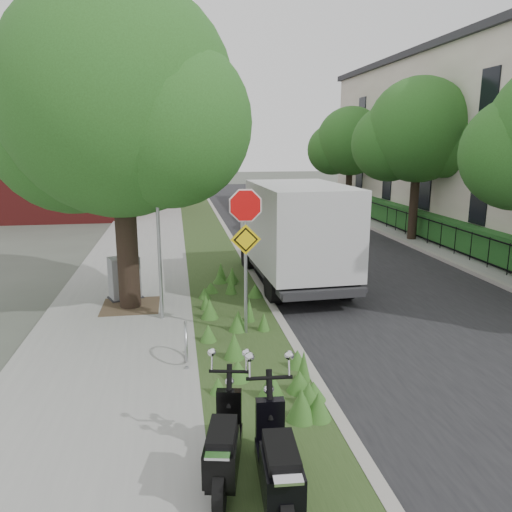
{
  "coord_description": "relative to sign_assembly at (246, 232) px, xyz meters",
  "views": [
    {
      "loc": [
        -2.8,
        -9.41,
        4.14
      ],
      "look_at": [
        -0.83,
        2.77,
        1.3
      ],
      "focal_mm": 35.0,
      "sensor_mm": 36.0,
      "label": 1
    }
  ],
  "objects": [
    {
      "name": "ground",
      "position": [
        1.4,
        -0.58,
        -2.33
      ],
      "size": [
        120.0,
        120.0,
        0.0
      ],
      "primitive_type": "plane",
      "color": "#4C5147",
      "rests_on": "ground"
    },
    {
      "name": "sidewalk_near",
      "position": [
        -2.85,
        9.42,
        -2.27
      ],
      "size": [
        3.5,
        60.0,
        0.12
      ],
      "primitive_type": "cube",
      "color": "gray",
      "rests_on": "ground"
    },
    {
      "name": "verge",
      "position": [
        -0.1,
        9.42,
        -2.27
      ],
      "size": [
        2.0,
        60.0,
        0.12
      ],
      "primitive_type": "cube",
      "color": "#2C421C",
      "rests_on": "ground"
    },
    {
      "name": "kerb_near",
      "position": [
        0.9,
        9.42,
        -2.26
      ],
      "size": [
        0.2,
        60.0,
        0.13
      ],
      "primitive_type": "cube",
      "color": "#9E9991",
      "rests_on": "ground"
    },
    {
      "name": "road",
      "position": [
        4.4,
        9.42,
        -2.32
      ],
      "size": [
        7.0,
        60.0,
        0.01
      ],
      "primitive_type": "cube",
      "color": "black",
      "rests_on": "ground"
    },
    {
      "name": "kerb_far",
      "position": [
        7.9,
        9.42,
        -2.26
      ],
      "size": [
        0.2,
        60.0,
        0.13
      ],
      "primitive_type": "cube",
      "color": "#9E9991",
      "rests_on": "ground"
    },
    {
      "name": "footpath_far",
      "position": [
        9.6,
        9.42,
        -2.27
      ],
      "size": [
        3.2,
        60.0,
        0.12
      ],
      "primitive_type": "cube",
      "color": "gray",
      "rests_on": "ground"
    },
    {
      "name": "street_tree_main",
      "position": [
        -2.68,
        2.28,
        2.48
      ],
      "size": [
        6.21,
        5.54,
        7.66
      ],
      "color": "black",
      "rests_on": "ground"
    },
    {
      "name": "bare_post",
      "position": [
        -1.8,
        1.22,
        -0.21
      ],
      "size": [
        0.08,
        0.08,
        4.0
      ],
      "color": "#A5A8AD",
      "rests_on": "ground"
    },
    {
      "name": "bike_hoop",
      "position": [
        -1.3,
        -1.18,
        -1.83
      ],
      "size": [
        0.06,
        0.78,
        0.77
      ],
      "color": "#A5A8AD",
      "rests_on": "ground"
    },
    {
      "name": "sign_assembly",
      "position": [
        0.0,
        0.0,
        0.0
      ],
      "size": [
        0.94,
        0.08,
        3.22
      ],
      "color": "#A5A8AD",
      "rests_on": "ground"
    },
    {
      "name": "fence_far",
      "position": [
        8.6,
        9.42,
        -1.66
      ],
      "size": [
        0.04,
        24.0,
        1.0
      ],
      "color": "black",
      "rests_on": "ground"
    },
    {
      "name": "hedge_far",
      "position": [
        9.3,
        9.42,
        -1.66
      ],
      "size": [
        1.0,
        24.0,
        1.1
      ],
      "primitive_type": "cube",
      "color": "#1E4E1C",
      "rests_on": "footpath_far"
    },
    {
      "name": "brick_building",
      "position": [
        -8.1,
        21.42,
        1.88
      ],
      "size": [
        9.4,
        10.4,
        8.3
      ],
      "color": "maroon",
      "rests_on": "ground"
    },
    {
      "name": "far_tree_b",
      "position": [
        8.34,
        9.46,
        2.04
      ],
      "size": [
        4.83,
        4.31,
        6.56
      ],
      "color": "black",
      "rests_on": "ground"
    },
    {
      "name": "far_tree_c",
      "position": [
        8.34,
        17.46,
        1.63
      ],
      "size": [
        4.37,
        3.89,
        5.93
      ],
      "color": "black",
      "rests_on": "ground"
    },
    {
      "name": "scooter_near",
      "position": [
        -0.94,
        -4.78,
        -1.79
      ],
      "size": [
        0.6,
        1.78,
        0.85
      ],
      "color": "black",
      "rests_on": "ground"
    },
    {
      "name": "scooter_far",
      "position": [
        -0.39,
        -5.3,
        -1.76
      ],
      "size": [
        0.47,
        1.95,
        0.93
      ],
      "color": "black",
      "rests_on": "ground"
    },
    {
      "name": "box_truck",
      "position": [
        1.95,
        3.75,
        -0.66
      ],
      "size": [
        2.47,
        5.75,
        2.56
      ],
      "color": "#262628",
      "rests_on": "ground"
    },
    {
      "name": "utility_cabinet",
      "position": [
        -2.78,
        2.92,
        -1.68
      ],
      "size": [
        0.98,
        0.83,
        1.11
      ],
      "color": "#262628",
      "rests_on": "ground"
    }
  ]
}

